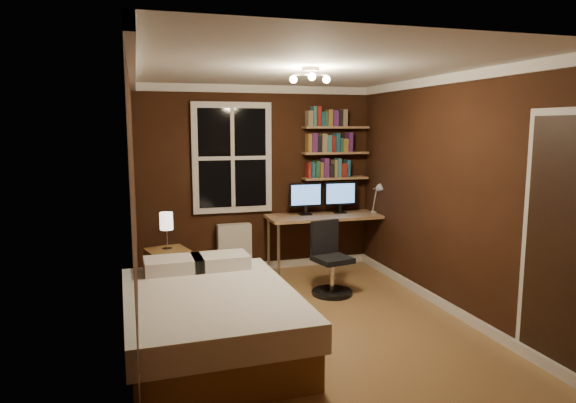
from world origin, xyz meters
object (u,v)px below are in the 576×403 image
object	(u,v)px
nightstand	(168,273)
desk_lamp	(377,198)
radiator	(234,249)
bedside_lamp	(167,231)
desk	(327,219)
office_chair	(330,268)
monitor_right	(340,197)
bed	(210,319)
monitor_left	(306,199)

from	to	relation	value
nightstand	desk_lamp	bearing A→B (deg)	-6.58
nightstand	radiator	world-z (taller)	radiator
bedside_lamp	desk	world-z (taller)	bedside_lamp
radiator	office_chair	bearing A→B (deg)	-51.50
monitor_right	radiator	bearing A→B (deg)	175.11
bed	radiator	xyz separation A→B (m)	(0.65, 2.32, 0.05)
office_chair	bed	bearing A→B (deg)	-156.55
monitor_left	office_chair	world-z (taller)	monitor_left
desk_lamp	monitor_right	bearing A→B (deg)	160.56
monitor_right	bedside_lamp	bearing A→B (deg)	-166.40
office_chair	radiator	bearing A→B (deg)	115.67
bedside_lamp	desk_lamp	xyz separation A→B (m)	(2.86, 0.41, 0.22)
monitor_right	bed	bearing A→B (deg)	-133.84
radiator	monitor_left	distance (m)	1.17
radiator	monitor_right	xyz separation A→B (m)	(1.47, -0.13, 0.66)
bedside_lamp	radiator	distance (m)	1.23
radiator	monitor_right	size ratio (longest dim) A/B	1.46
monitor_right	desk	bearing A→B (deg)	-160.04
monitor_right	desk_lamp	xyz separation A→B (m)	(0.48, -0.17, 0.00)
nightstand	radiator	xyz separation A→B (m)	(0.91, 0.70, 0.06)
monitor_right	office_chair	world-z (taller)	monitor_right
nightstand	desk_lamp	size ratio (longest dim) A/B	1.26
monitor_left	office_chair	xyz separation A→B (m)	(-0.03, -1.04, -0.68)
nightstand	office_chair	world-z (taller)	office_chair
office_chair	bedside_lamp	bearing A→B (deg)	152.91
monitor_right	office_chair	distance (m)	1.35
radiator	monitor_left	xyz separation A→B (m)	(0.96, -0.13, 0.66)
bedside_lamp	monitor_left	bearing A→B (deg)	17.05
monitor_left	nightstand	bearing A→B (deg)	-162.95
desk_lamp	radiator	bearing A→B (deg)	171.39
bed	desk	bearing A→B (deg)	46.42
monitor_right	monitor_left	bearing A→B (deg)	180.00
bed	office_chair	xyz separation A→B (m)	(1.57, 1.16, 0.02)
bed	office_chair	distance (m)	1.95
bedside_lamp	monitor_left	distance (m)	1.97
bed	monitor_right	world-z (taller)	monitor_right
desk_lamp	office_chair	size ratio (longest dim) A/B	0.51
monitor_left	desk_lamp	distance (m)	1.00
office_chair	desk_lamp	bearing A→B (deg)	27.88
desk_lamp	office_chair	world-z (taller)	desk_lamp
bed	office_chair	size ratio (longest dim) A/B	2.36
bedside_lamp	desk_lamp	world-z (taller)	desk_lamp
desk	monitor_left	size ratio (longest dim) A/B	3.52
bed	desk	xyz separation A→B (m)	(1.89, 2.12, 0.42)
monitor_left	desk_lamp	world-z (taller)	desk_lamp
bed	monitor_left	bearing A→B (deg)	51.94
monitor_left	office_chair	distance (m)	1.24
nightstand	bedside_lamp	size ratio (longest dim) A/B	1.27
radiator	bedside_lamp	bearing A→B (deg)	-142.45
bedside_lamp	radiator	bearing A→B (deg)	37.55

